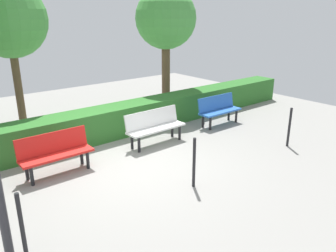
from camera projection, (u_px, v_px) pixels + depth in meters
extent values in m
plane|color=gray|center=(130.00, 165.00, 7.37)|extent=(16.89, 16.89, 0.00)
cube|color=blue|center=(220.00, 111.00, 9.89)|extent=(1.42, 0.44, 0.05)
cube|color=blue|center=(216.00, 102.00, 9.95)|extent=(1.42, 0.14, 0.42)
cylinder|color=black|center=(236.00, 116.00, 10.18)|extent=(0.07, 0.07, 0.39)
cylinder|color=black|center=(229.00, 114.00, 10.40)|extent=(0.07, 0.07, 0.39)
cylinder|color=black|center=(210.00, 123.00, 9.52)|extent=(0.07, 0.07, 0.39)
cylinder|color=black|center=(203.00, 121.00, 9.74)|extent=(0.07, 0.07, 0.39)
cube|color=white|center=(157.00, 129.00, 8.43)|extent=(1.61, 0.44, 0.05)
cube|color=white|center=(152.00, 118.00, 8.49)|extent=(1.61, 0.14, 0.42)
cylinder|color=black|center=(180.00, 133.00, 8.79)|extent=(0.07, 0.07, 0.39)
cylinder|color=black|center=(172.00, 130.00, 9.00)|extent=(0.07, 0.07, 0.39)
cylinder|color=black|center=(139.00, 145.00, 7.99)|extent=(0.07, 0.07, 0.39)
cylinder|color=black|center=(132.00, 141.00, 8.21)|extent=(0.07, 0.07, 0.39)
cube|color=red|center=(57.00, 156.00, 6.84)|extent=(1.48, 0.42, 0.05)
cube|color=red|center=(52.00, 142.00, 6.90)|extent=(1.48, 0.11, 0.42)
cylinder|color=black|center=(88.00, 160.00, 7.15)|extent=(0.07, 0.07, 0.39)
cylinder|color=black|center=(82.00, 156.00, 7.37)|extent=(0.07, 0.07, 0.39)
cylinder|color=black|center=(32.00, 176.00, 6.45)|extent=(0.07, 0.07, 0.39)
cylinder|color=black|center=(27.00, 171.00, 6.66)|extent=(0.07, 0.07, 0.39)
cube|color=#2D6B28|center=(125.00, 119.00, 9.26)|extent=(12.89, 0.80, 0.81)
cylinder|color=brown|center=(166.00, 73.00, 11.48)|extent=(0.29, 0.29, 2.42)
sphere|color=#479942|center=(166.00, 18.00, 10.90)|extent=(2.00, 2.00, 2.00)
cylinder|color=brown|center=(18.00, 87.00, 9.32)|extent=(0.21, 0.21, 2.42)
sphere|color=#479942|center=(8.00, 20.00, 8.74)|extent=(2.02, 2.02, 2.02)
cylinder|color=black|center=(289.00, 127.00, 8.26)|extent=(0.06, 0.06, 1.00)
cylinder|color=black|center=(194.00, 163.00, 6.32)|extent=(0.06, 0.06, 1.00)
cylinder|color=black|center=(22.00, 226.00, 4.43)|extent=(0.06, 0.06, 1.00)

